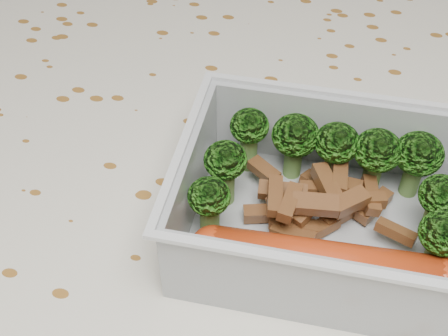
# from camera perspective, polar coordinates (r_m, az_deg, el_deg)

# --- Properties ---
(dining_table) EXTENTS (1.40, 0.90, 0.75)m
(dining_table) POSITION_cam_1_polar(r_m,az_deg,el_deg) (0.44, 0.75, -11.32)
(dining_table) COLOR brown
(dining_table) RESTS_ON ground
(tablecloth) EXTENTS (1.46, 0.96, 0.19)m
(tablecloth) POSITION_cam_1_polar(r_m,az_deg,el_deg) (0.40, 0.81, -7.43)
(tablecloth) COLOR silver
(tablecloth) RESTS_ON dining_table
(lunch_container) EXTENTS (0.17, 0.14, 0.06)m
(lunch_container) POSITION_cam_1_polar(r_m,az_deg,el_deg) (0.35, 9.14, -4.11)
(lunch_container) COLOR silver
(lunch_container) RESTS_ON tablecloth
(broccoli_florets) EXTENTS (0.14, 0.09, 0.04)m
(broccoli_florets) POSITION_cam_1_polar(r_m,az_deg,el_deg) (0.36, 10.33, 0.17)
(broccoli_florets) COLOR #608C3F
(broccoli_florets) RESTS_ON lunch_container
(meat_pile) EXTENTS (0.10, 0.06, 0.03)m
(meat_pile) POSITION_cam_1_polar(r_m,az_deg,el_deg) (0.36, 8.78, -3.07)
(meat_pile) COLOR brown
(meat_pile) RESTS_ON lunch_container
(sausage) EXTENTS (0.14, 0.04, 0.03)m
(sausage) POSITION_cam_1_polar(r_m,az_deg,el_deg) (0.33, 9.14, -8.74)
(sausage) COLOR #BA3612
(sausage) RESTS_ON lunch_container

